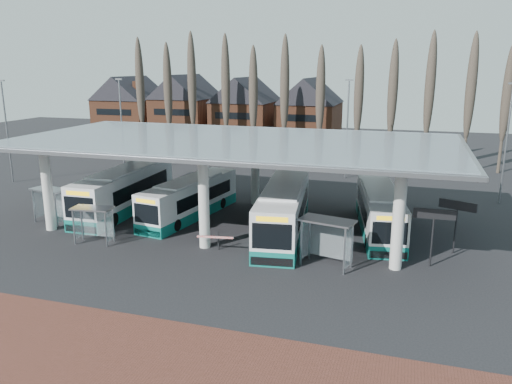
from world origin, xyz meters
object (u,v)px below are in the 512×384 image
(shelter_2, at_px, (328,232))
(shelter_1, at_px, (94,217))
(bus_2, at_px, (284,211))
(bus_1, at_px, (190,199))
(bus_3, at_px, (379,211))
(shelter_0, at_px, (52,198))
(bus_0, at_px, (126,191))

(shelter_2, bearing_deg, shelter_1, -165.31)
(bus_2, distance_m, shelter_2, 6.34)
(bus_1, bearing_deg, bus_3, 11.34)
(bus_3, bearing_deg, shelter_1, -165.65)
(bus_1, xyz_separation_m, shelter_1, (-3.62, -7.34, 0.36))
(shelter_0, bearing_deg, bus_2, 20.03)
(bus_3, bearing_deg, bus_0, 172.00)
(bus_2, relative_size, shelter_2, 3.78)
(shelter_1, bearing_deg, bus_0, 99.31)
(bus_1, xyz_separation_m, bus_3, (14.30, 0.77, 0.04))
(bus_1, bearing_deg, shelter_2, -21.40)
(shelter_2, bearing_deg, shelter_0, -173.73)
(bus_0, distance_m, bus_2, 13.86)
(bus_0, distance_m, bus_3, 20.10)
(bus_1, height_order, shelter_1, bus_1)
(bus_3, height_order, shelter_0, bus_3)
(bus_3, distance_m, shelter_1, 19.67)
(bus_1, xyz_separation_m, shelter_0, (-9.31, -4.44, 0.48))
(bus_1, bearing_deg, bus_2, -4.35)
(bus_1, distance_m, shelter_0, 10.32)
(shelter_1, bearing_deg, bus_3, 17.30)
(bus_2, bearing_deg, bus_3, 13.90)
(bus_2, bearing_deg, shelter_0, -179.20)
(shelter_0, bearing_deg, bus_0, 63.32)
(bus_3, bearing_deg, shelter_2, -118.01)
(shelter_1, bearing_deg, shelter_2, -4.88)
(bus_1, relative_size, shelter_0, 3.65)
(bus_2, bearing_deg, shelter_1, -162.28)
(bus_3, distance_m, shelter_0, 24.17)
(bus_0, xyz_separation_m, bus_1, (5.79, -0.07, -0.20))
(bus_3, xyz_separation_m, shelter_2, (-2.45, -7.52, 0.63))
(bus_0, height_order, shelter_1, bus_0)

